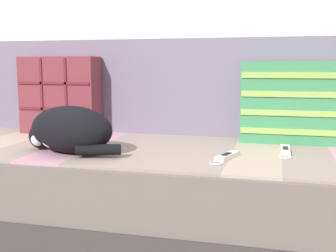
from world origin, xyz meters
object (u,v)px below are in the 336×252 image
object	(u,v)px
throw_pillow_striped	(290,102)
sleeping_cat	(68,131)
couch	(145,193)
game_remote_near	(285,150)
game_remote_far	(227,157)
throw_pillow_quilted	(60,95)

from	to	relation	value
throw_pillow_striped	sleeping_cat	size ratio (longest dim) A/B	0.98
throw_pillow_striped	couch	bearing A→B (deg)	-159.00
couch	game_remote_near	world-z (taller)	game_remote_near
sleeping_cat	game_remote_far	distance (m)	0.63
throw_pillow_quilted	throw_pillow_striped	world-z (taller)	throw_pillow_quilted
couch	throw_pillow_striped	world-z (taller)	throw_pillow_striped
game_remote_near	game_remote_far	distance (m)	0.27
game_remote_near	throw_pillow_striped	bearing A→B (deg)	86.02
throw_pillow_quilted	couch	bearing A→B (deg)	-23.88
game_remote_far	throw_pillow_striped	bearing A→B (deg)	60.86
throw_pillow_quilted	game_remote_near	world-z (taller)	throw_pillow_quilted
game_remote_near	game_remote_far	size ratio (longest dim) A/B	1.01
throw_pillow_striped	game_remote_near	distance (m)	0.29
throw_pillow_quilted	game_remote_near	xyz separation A→B (m)	(1.11, -0.24, -0.18)
sleeping_cat	game_remote_far	bearing A→B (deg)	3.52
couch	throw_pillow_quilted	bearing A→B (deg)	156.12
couch	game_remote_far	size ratio (longest dim) A/B	9.90
throw_pillow_quilted	throw_pillow_striped	bearing A→B (deg)	-0.02
sleeping_cat	game_remote_far	size ratio (longest dim) A/B	2.12
throw_pillow_quilted	game_remote_far	bearing A→B (deg)	-24.65
throw_pillow_striped	game_remote_far	xyz separation A→B (m)	(-0.23, -0.41, -0.17)
throw_pillow_striped	game_remote_near	size ratio (longest dim) A/B	2.05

